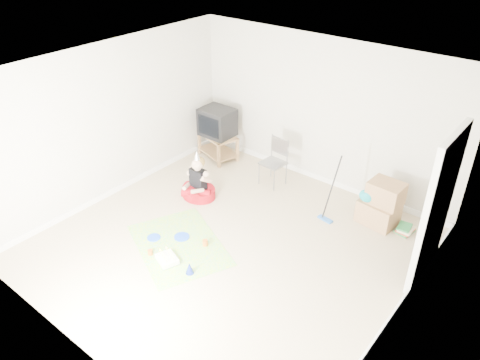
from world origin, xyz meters
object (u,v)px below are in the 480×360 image
Objects in this scene: cardboard_boxes at (381,204)px; crt_tv at (217,122)px; folding_chair at (273,163)px; tv_stand at (218,144)px; seated_woman at (198,187)px; birthday_cake at (167,260)px.

crt_tv is at bearing 178.58° from cardboard_boxes.
crt_tv is at bearing 173.60° from folding_chair.
tv_stand is 3.44m from cardboard_boxes.
folding_chair is 1.18× the size of cardboard_boxes.
seated_woman reaches higher than folding_chair.
tv_stand is at bearing 0.00° from crt_tv.
seated_woman is at bearing -62.37° from crt_tv.
folding_chair is (1.44, -0.16, -0.33)m from crt_tv.
cardboard_boxes is 3.01m from seated_woman.
folding_chair is (1.44, -0.16, 0.14)m from tv_stand.
tv_stand is 1.43× the size of crt_tv.
seated_woman is (0.69, -1.30, -0.57)m from crt_tv.
cardboard_boxes is 0.84× the size of seated_woman.
seated_woman is (-2.75, -1.22, -0.16)m from cardboard_boxes.
folding_chair is 1.38m from seated_woman.
tv_stand is 1.20× the size of cardboard_boxes.
birthday_cake is at bearing -124.89° from cardboard_boxes.
seated_woman is 1.75m from birthday_cake.
crt_tv reaches higher than cardboard_boxes.
folding_chair reaches higher than cardboard_boxes.
seated_woman is at bearing -156.09° from cardboard_boxes.
folding_chair is at bearing 91.64° from birthday_cake.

